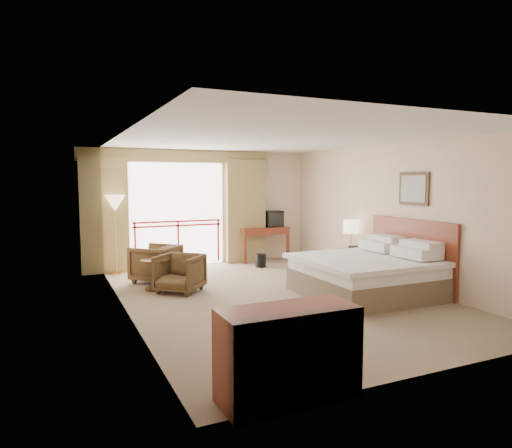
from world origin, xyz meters
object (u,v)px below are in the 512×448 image
armchair_near (180,292)px  side_table (155,269)px  desk (261,234)px  dresser (288,354)px  nightstand (352,262)px  tv (273,219)px  bed (368,274)px  table_lamp (351,227)px  wastebasket (261,260)px  floor_lamp (115,206)px  armchair_far (156,282)px

armchair_near → side_table: (-0.37, 0.35, 0.38)m
desk → dresser: (-2.90, -6.76, -0.22)m
nightstand → tv: bearing=104.0°
bed → desk: bearing=92.6°
table_lamp → armchair_near: bearing=179.7°
wastebasket → tv: bearing=48.1°
dresser → floor_lamp: bearing=95.0°
wastebasket → armchair_near: (-2.33, -1.54, -0.15)m
table_lamp → side_table: 4.14m
bed → nightstand: bearing=62.9°
armchair_far → floor_lamp: bearing=-107.4°
wastebasket → dresser: size_ratio=0.24×
bed → table_lamp: bearing=63.6°
side_table → dresser: (0.22, -4.71, 0.04)m
wastebasket → armchair_far: (-2.54, -0.54, -0.15)m
wastebasket → dresser: 6.40m
desk → side_table: size_ratio=2.29×
desk → wastebasket: (-0.42, -0.87, -0.50)m
table_lamp → floor_lamp: 5.03m
side_table → floor_lamp: floor_lamp is taller
nightstand → dresser: 5.77m
nightstand → tv: 2.62m
armchair_near → desk: bearing=84.3°
table_lamp → desk: bearing=111.6°
floor_lamp → bed: bearing=-44.9°
bed → tv: tv is taller
armchair_far → dresser: (0.06, -5.36, 0.43)m
tv → desk: bearing=-176.9°
armchair_near → tv: bearing=80.6°
armchair_far → side_table: 0.77m
tv → armchair_near: 3.98m
nightstand → tv: (-0.66, 2.42, 0.76)m
wastebasket → dresser: dresser is taller
nightstand → side_table: bearing=172.8°
bed → floor_lamp: (-3.74, 3.73, 1.08)m
desk → armchair_near: (-2.75, -2.41, -0.65)m
tv → armchair_near: tv is taller
dresser → armchair_far: bearing=89.9°
side_table → dresser: size_ratio=0.44×
table_lamp → dresser: bearing=-131.7°
desk → tv: (0.30, -0.06, 0.38)m
tv → dresser: 7.45m
bed → desk: 4.01m
nightstand → desk: 2.68m
armchair_near → dresser: size_ratio=0.59×
armchair_far → armchair_near: (0.21, -1.00, 0.00)m
tv → armchair_near: size_ratio=0.60×
wastebasket → side_table: 2.95m
table_lamp → tv: 2.46m
side_table → armchair_near: bearing=-43.9°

